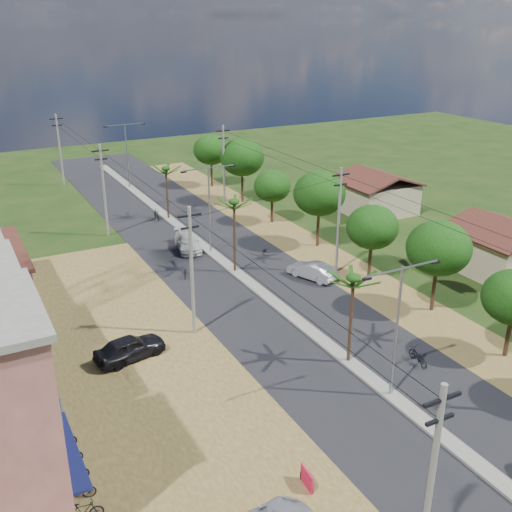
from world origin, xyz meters
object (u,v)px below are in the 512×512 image
at_px(car_white_far, 188,242).
at_px(car_parked_dark, 130,348).
at_px(roadside_sign, 307,479).
at_px(parked_scooter_row, 84,512).
at_px(car_silver_mid, 312,271).
at_px(moto_rider_east, 418,357).

relative_size(car_white_far, car_parked_dark, 1.07).
distance_m(roadside_sign, parked_scooter_row, 9.83).
relative_size(car_silver_mid, car_white_far, 0.88).
bearing_deg(car_silver_mid, roadside_sign, 35.18).
bearing_deg(roadside_sign, moto_rider_east, 32.36).
relative_size(roadside_sign, parked_scooter_row, 0.10).
distance_m(car_parked_dark, parked_scooter_row, 13.05).
bearing_deg(car_white_far, parked_scooter_row, -108.90).
bearing_deg(car_parked_dark, car_silver_mid, -84.97).
xyz_separation_m(car_parked_dark, parked_scooter_row, (-5.61, -11.78, -0.27)).
xyz_separation_m(car_white_far, car_parked_dark, (-10.32, -15.99, 0.07)).
distance_m(car_silver_mid, roadside_sign, 23.52).
relative_size(moto_rider_east, parked_scooter_row, 0.17).
height_order(moto_rider_east, parked_scooter_row, parked_scooter_row).
xyz_separation_m(car_white_far, moto_rider_east, (5.24, -24.90, -0.21)).
relative_size(moto_rider_east, roadside_sign, 1.62).
xyz_separation_m(moto_rider_east, parked_scooter_row, (-21.17, -2.87, 0.01)).
height_order(car_white_far, moto_rider_east, car_white_far).
height_order(car_white_far, roadside_sign, car_white_far).
height_order(moto_rider_east, roadside_sign, moto_rider_east).
relative_size(car_parked_dark, moto_rider_east, 2.44).
xyz_separation_m(car_silver_mid, moto_rider_east, (-1.26, -13.95, -0.21)).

